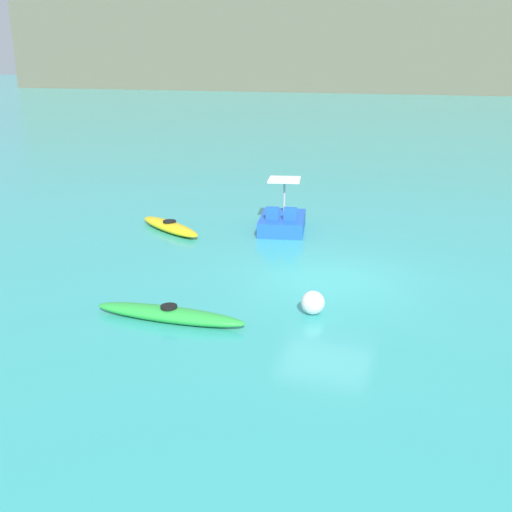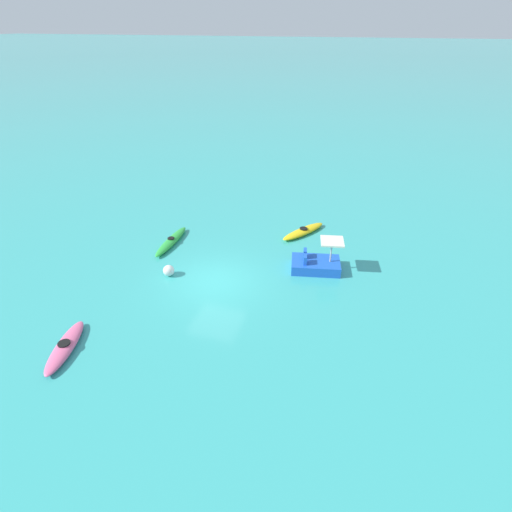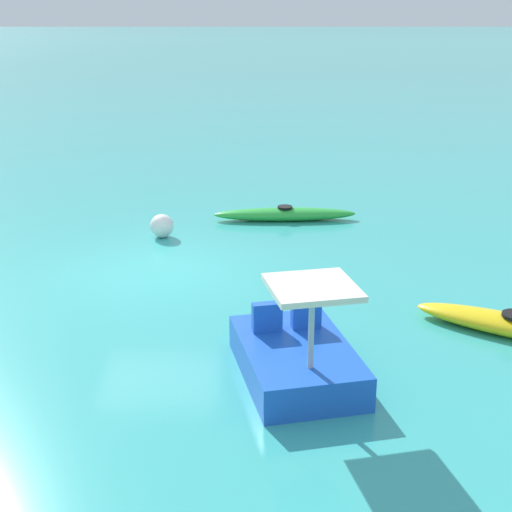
{
  "view_description": "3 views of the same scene",
  "coord_description": "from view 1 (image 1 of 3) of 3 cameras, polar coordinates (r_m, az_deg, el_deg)",
  "views": [
    {
      "loc": [
        2.8,
        -14.72,
        5.45
      ],
      "look_at": [
        -2.16,
        0.42,
        0.32
      ],
      "focal_mm": 41.64,
      "sensor_mm": 36.0,
      "label": 1
    },
    {
      "loc": [
        14.76,
        6.54,
        10.91
      ],
      "look_at": [
        -1.94,
        1.5,
        0.6
      ],
      "focal_mm": 28.24,
      "sensor_mm": 36.0,
      "label": 2
    },
    {
      "loc": [
        -1.76,
        13.59,
        4.95
      ],
      "look_at": [
        -2.01,
        1.0,
        0.66
      ],
      "focal_mm": 49.92,
      "sensor_mm": 36.0,
      "label": 3
    }
  ],
  "objects": [
    {
      "name": "ground_plane",
      "position": [
        15.95,
        6.93,
        -2.28
      ],
      "size": [
        600.0,
        600.0,
        0.0
      ],
      "primitive_type": "plane",
      "color": "#38ADA8"
    },
    {
      "name": "headland_cliff",
      "position": [
        156.5,
        8.38,
        19.43
      ],
      "size": [
        157.87,
        69.71,
        20.51
      ],
      "primitive_type": "cube",
      "rotation": [
        0.0,
        0.0,
        -0.07
      ],
      "color": "#6B6651",
      "rests_on": "ground_plane"
    },
    {
      "name": "kayak_green",
      "position": [
        13.43,
        -8.34,
        -5.55
      ],
      "size": [
        3.6,
        0.64,
        0.37
      ],
      "color": "green",
      "rests_on": "ground_plane"
    },
    {
      "name": "kayak_yellow",
      "position": [
        20.67,
        -8.29,
        2.83
      ],
      "size": [
        3.14,
        2.34,
        0.37
      ],
      "color": "yellow",
      "rests_on": "ground_plane"
    },
    {
      "name": "pedal_boat_blue",
      "position": [
        20.56,
        2.56,
        3.42
      ],
      "size": [
        1.94,
        2.66,
        1.68
      ],
      "color": "blue",
      "rests_on": "ground_plane"
    },
    {
      "name": "buoy_white",
      "position": [
        13.67,
        5.48,
        -4.49
      ],
      "size": [
        0.55,
        0.55,
        0.55
      ],
      "primitive_type": "sphere",
      "color": "white",
      "rests_on": "ground_plane"
    }
  ]
}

